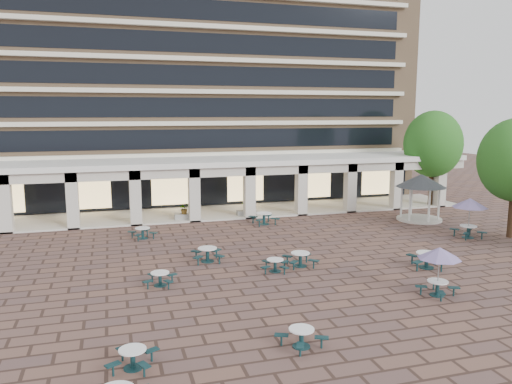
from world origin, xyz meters
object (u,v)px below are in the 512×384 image
picnic_table_2 (301,336)px  gazebo (421,186)px  planter_right (246,210)px  picnic_table_1 (133,357)px  planter_left (184,213)px

picnic_table_2 → gazebo: 23.22m
gazebo → planter_right: 13.21m
picnic_table_2 → gazebo: (16.02, 16.66, 2.19)m
picnic_table_1 → picnic_table_2: (5.64, -0.12, 0.01)m
planter_left → picnic_table_2: bearing=-87.6°
gazebo → planter_left: bearing=164.1°
picnic_table_2 → planter_left: planter_left is taller
picnic_table_2 → planter_left: (-0.92, 21.48, 0.17)m
planter_left → planter_right: (4.80, 0.00, -0.02)m
picnic_table_1 → picnic_table_2: size_ratio=0.97×
picnic_table_1 → planter_right: (9.53, 21.36, 0.16)m
picnic_table_1 → planter_left: 21.88m
planter_left → picnic_table_1: bearing=-102.5°
gazebo → picnic_table_2: bearing=-133.9°
gazebo → picnic_table_1: bearing=-142.6°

